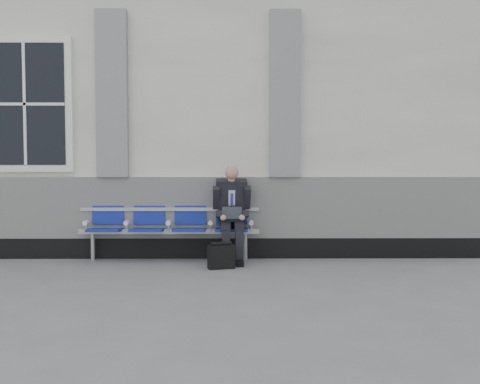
{
  "coord_description": "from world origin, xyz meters",
  "views": [
    {
      "loc": [
        3.39,
        -6.35,
        1.4
      ],
      "look_at": [
        3.45,
        0.9,
        1.01
      ],
      "focal_mm": 40.0,
      "sensor_mm": 36.0,
      "label": 1
    }
  ],
  "objects": [
    {
      "name": "briefcase",
      "position": [
        3.19,
        0.68,
        0.17
      ],
      "size": [
        0.38,
        0.23,
        0.36
      ],
      "color": "black",
      "rests_on": "ground"
    },
    {
      "name": "businessman",
      "position": [
        3.33,
        1.19,
        0.75
      ],
      "size": [
        0.55,
        0.73,
        1.37
      ],
      "color": "black",
      "rests_on": "ground"
    },
    {
      "name": "bench",
      "position": [
        2.43,
        1.32,
        0.55
      ],
      "size": [
        2.6,
        0.47,
        0.91
      ],
      "color": "#9EA0A3",
      "rests_on": "ground"
    },
    {
      "name": "station_building",
      "position": [
        -0.02,
        3.47,
        2.22
      ],
      "size": [
        14.4,
        4.4,
        4.49
      ],
      "color": "silver",
      "rests_on": "ground"
    }
  ]
}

